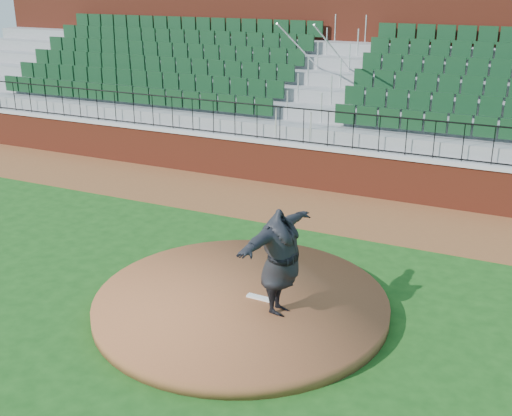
{
  "coord_description": "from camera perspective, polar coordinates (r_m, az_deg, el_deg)",
  "views": [
    {
      "loc": [
        5.34,
        -9.73,
        5.86
      ],
      "look_at": [
        0.0,
        1.5,
        1.3
      ],
      "focal_mm": 44.59,
      "sensor_mm": 36.0,
      "label": 1
    }
  ],
  "objects": [
    {
      "name": "ground",
      "position": [
        12.55,
        -2.97,
        -7.72
      ],
      "size": [
        90.0,
        90.0,
        0.0
      ],
      "primitive_type": "plane",
      "color": "#164714",
      "rests_on": "ground"
    },
    {
      "name": "warning_track",
      "position": [
        17.08,
        5.63,
        -0.01
      ],
      "size": [
        34.0,
        3.2,
        0.01
      ],
      "primitive_type": "cube",
      "color": "brown",
      "rests_on": "ground"
    },
    {
      "name": "field_wall",
      "position": [
        18.34,
        7.41,
        3.29
      ],
      "size": [
        34.0,
        0.35,
        1.2
      ],
      "primitive_type": "cube",
      "color": "maroon",
      "rests_on": "ground"
    },
    {
      "name": "wall_cap",
      "position": [
        18.16,
        7.51,
        5.26
      ],
      "size": [
        34.0,
        0.45,
        0.1
      ],
      "primitive_type": "cube",
      "color": "#B7B7B7",
      "rests_on": "field_wall"
    },
    {
      "name": "wall_railing",
      "position": [
        18.03,
        7.59,
        6.94
      ],
      "size": [
        34.0,
        0.05,
        1.0
      ],
      "primitive_type": null,
      "color": "black",
      "rests_on": "wall_cap"
    },
    {
      "name": "seating_stands",
      "position": [
        20.49,
        10.08,
        9.83
      ],
      "size": [
        34.0,
        5.1,
        4.6
      ],
      "primitive_type": null,
      "color": "gray",
      "rests_on": "ground"
    },
    {
      "name": "concourse_wall",
      "position": [
        23.1,
        12.1,
        11.97
      ],
      "size": [
        34.0,
        0.5,
        5.5
      ],
      "primitive_type": "cube",
      "color": "maroon",
      "rests_on": "ground"
    },
    {
      "name": "pitchers_mound",
      "position": [
        11.96,
        -1.35,
        -8.54
      ],
      "size": [
        5.45,
        5.45,
        0.25
      ],
      "primitive_type": "cylinder",
      "color": "brown",
      "rests_on": "ground"
    },
    {
      "name": "pitching_rubber",
      "position": [
        11.84,
        0.37,
        -8.06
      ],
      "size": [
        0.52,
        0.15,
        0.03
      ],
      "primitive_type": "cube",
      "rotation": [
        0.0,
        0.0,
        -0.03
      ],
      "color": "white",
      "rests_on": "pitchers_mound"
    },
    {
      "name": "pitcher",
      "position": [
        10.97,
        2.19,
        -4.89
      ],
      "size": [
        0.85,
        2.44,
        1.95
      ],
      "primitive_type": "imported",
      "rotation": [
        0.0,
        0.0,
        1.49
      ],
      "color": "black",
      "rests_on": "pitchers_mound"
    }
  ]
}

